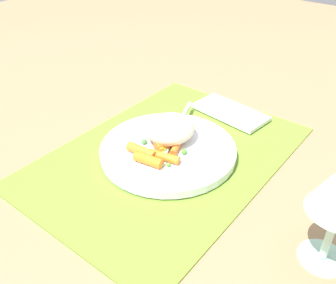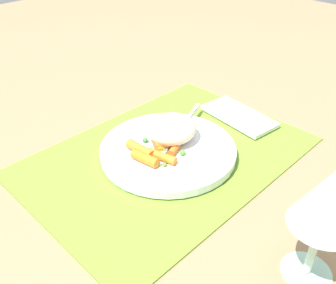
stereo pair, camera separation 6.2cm
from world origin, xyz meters
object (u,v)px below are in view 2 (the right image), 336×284
Objects in this scene: napkin at (239,116)px; fork at (178,133)px; plate at (168,150)px; carrot_portion at (155,151)px; rice_mound at (171,129)px; wine_glass at (329,201)px.

fork is at bearing -11.91° from napkin.
carrot_portion is at bearing -0.23° from plate.
plate is 1.58× the size of napkin.
carrot_portion is 0.52× the size of fork.
plate is 2.56× the size of rice_mound.
fork is at bearing -106.93° from wine_glass.
plate is at bearing -100.18° from wine_glass.
rice_mound reaches higher than carrot_portion.
plate is 2.53× the size of carrot_portion.
napkin is (-0.15, 0.03, -0.01)m from fork.
carrot_portion is 0.58× the size of wine_glass.
carrot_portion is at bearing 13.46° from rice_mound.
wine_glass is (0.09, 0.31, 0.10)m from fork.
carrot_portion reaches higher than fork.
carrot_portion is 0.08m from fork.
rice_mound is (-0.02, -0.01, 0.03)m from plate.
wine_glass is at bearing 79.82° from plate.
napkin is at bearing 175.56° from plate.
carrot_portion reaches higher than plate.
napkin is at bearing 170.68° from rice_mound.
napkin is (-0.17, 0.03, -0.03)m from rice_mound.
fork is at bearing -169.80° from rice_mound.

